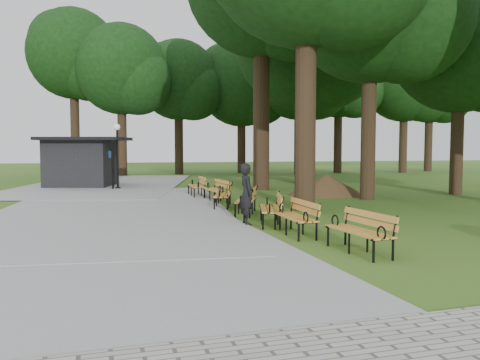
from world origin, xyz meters
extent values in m
plane|color=#345B1A|center=(0.00, 0.00, 0.00)|extent=(100.00, 100.00, 0.00)
cube|color=#969699|center=(-4.00, 3.00, 0.03)|extent=(12.00, 38.00, 0.06)
imported|color=black|center=(-0.04, -0.98, 0.85)|extent=(0.46, 0.65, 1.70)
cylinder|color=black|center=(-4.03, 11.17, 1.50)|extent=(0.10, 0.10, 3.00)
sphere|color=white|center=(-4.03, 11.17, 3.10)|extent=(0.32, 0.32, 0.32)
cone|color=#47301C|center=(5.13, 6.42, 0.45)|extent=(2.90, 2.90, 0.91)
cylinder|color=black|center=(2.52, 1.62, 4.10)|extent=(0.70, 0.70, 8.21)
cylinder|color=black|center=(6.11, 4.39, 3.68)|extent=(0.60, 0.60, 7.36)
cylinder|color=black|center=(2.93, 9.56, 4.63)|extent=(0.80, 0.80, 9.27)
cylinder|color=black|center=(6.46, 14.05, 3.76)|extent=(0.76, 0.76, 7.51)
sphere|color=black|center=(6.46, 14.05, 8.22)|extent=(7.88, 7.88, 7.88)
cylinder|color=black|center=(11.01, 5.72, 3.03)|extent=(0.56, 0.56, 6.07)
sphere|color=black|center=(11.01, 5.72, 6.64)|extent=(6.00, 6.00, 6.00)
camera|label=1|loc=(-2.91, -14.47, 2.21)|focal=37.57mm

